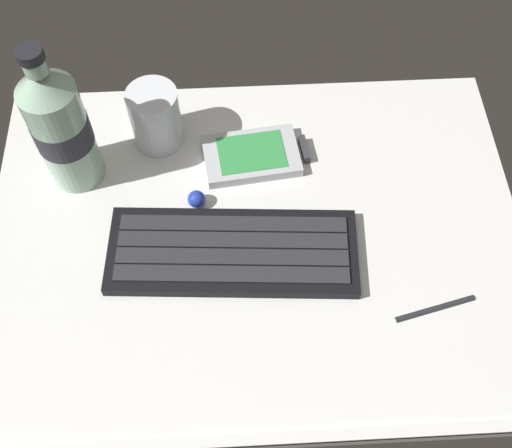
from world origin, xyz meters
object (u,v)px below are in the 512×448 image
at_px(juice_cup, 156,119).
at_px(water_bottle, 60,127).
at_px(stylus_pen, 436,308).
at_px(trackball_mouse, 197,199).
at_px(keyboard, 233,251).
at_px(handheld_device, 257,155).

distance_m(juice_cup, water_bottle, 0.12).
bearing_deg(stylus_pen, trackball_mouse, 136.36).
relative_size(keyboard, handheld_device, 2.22).
xyz_separation_m(handheld_device, trackball_mouse, (-0.08, -0.07, 0.00)).
height_order(handheld_device, stylus_pen, handheld_device).
bearing_deg(stylus_pen, juice_cup, 126.98).
bearing_deg(water_bottle, juice_cup, 25.70).
xyz_separation_m(keyboard, stylus_pen, (0.22, -0.08, -0.00)).
bearing_deg(trackball_mouse, juice_cup, 114.98).
height_order(keyboard, trackball_mouse, trackball_mouse).
bearing_deg(juice_cup, keyboard, -63.02).
height_order(juice_cup, stylus_pen, juice_cup).
bearing_deg(keyboard, handheld_device, 75.76).
xyz_separation_m(keyboard, handheld_device, (0.04, 0.14, -0.00)).
bearing_deg(juice_cup, handheld_device, -17.36).
bearing_deg(trackball_mouse, handheld_device, 40.40).
bearing_deg(water_bottle, trackball_mouse, -20.41).
distance_m(water_bottle, stylus_pen, 0.47).
bearing_deg(stylus_pen, keyboard, 146.61).
bearing_deg(water_bottle, stylus_pen, -26.69).
distance_m(trackball_mouse, stylus_pen, 0.31).
relative_size(juice_cup, trackball_mouse, 3.86).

